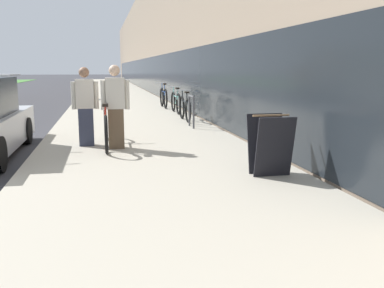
{
  "coord_description": "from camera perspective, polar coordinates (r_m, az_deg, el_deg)",
  "views": [
    {
      "loc": [
        5.1,
        -6.04,
        1.69
      ],
      "look_at": [
        8.79,
        11.58,
        -1.52
      ],
      "focal_mm": 40.0,
      "sensor_mm": 36.0,
      "label": 1
    }
  ],
  "objects": [
    {
      "name": "bike_rack_hoop",
      "position": [
        11.38,
        -0.07,
        4.82
      ],
      "size": [
        0.05,
        0.6,
        0.84
      ],
      "color": "#4C4C51",
      "rests_on": "sidewalk_slab"
    },
    {
      "name": "storefront_facade",
      "position": [
        36.0,
        1.1,
        13.29
      ],
      "size": [
        10.01,
        70.0,
        7.38
      ],
      "color": "gray",
      "rests_on": "ground"
    },
    {
      "name": "cruiser_bike_farthest",
      "position": [
        17.16,
        -3.81,
        6.24
      ],
      "size": [
        0.52,
        1.79,
        0.98
      ],
      "color": "black",
      "rests_on": "sidewalk_slab"
    },
    {
      "name": "sidewalk_slab",
      "position": [
        27.1,
        -10.11,
        6.52
      ],
      "size": [
        4.31,
        70.0,
        0.13
      ],
      "color": "#B2AA99",
      "rests_on": "ground"
    },
    {
      "name": "cruiser_bike_middle",
      "position": [
        15.08,
        -2.18,
        5.62
      ],
      "size": [
        0.52,
        1.8,
        0.91
      ],
      "color": "black",
      "rests_on": "sidewalk_slab"
    },
    {
      "name": "sandwich_board_sign",
      "position": [
        6.38,
        10.38,
        -0.09
      ],
      "size": [
        0.56,
        0.56,
        0.9
      ],
      "color": "black",
      "rests_on": "sidewalk_slab"
    },
    {
      "name": "tandem_bicycle",
      "position": [
        8.8,
        -11.43,
        2.22
      ],
      "size": [
        0.52,
        2.4,
        0.91
      ],
      "color": "black",
      "rests_on": "sidewalk_slab"
    },
    {
      "name": "person_rider",
      "position": [
        8.46,
        -10.17,
        4.89
      ],
      "size": [
        0.55,
        0.22,
        1.62
      ],
      "color": "brown",
      "rests_on": "sidewalk_slab"
    },
    {
      "name": "cruiser_bike_nearest",
      "position": [
        12.82,
        -0.96,
        4.81
      ],
      "size": [
        0.52,
        1.68,
        0.9
      ],
      "color": "black",
      "rests_on": "sidewalk_slab"
    },
    {
      "name": "person_bystander",
      "position": [
        8.89,
        -14.03,
        4.86
      ],
      "size": [
        0.54,
        0.21,
        1.58
      ],
      "color": "#33384C",
      "rests_on": "sidewalk_slab"
    }
  ]
}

